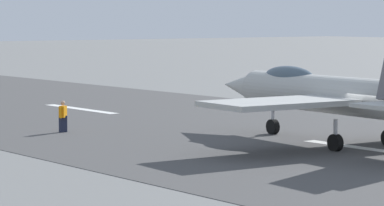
# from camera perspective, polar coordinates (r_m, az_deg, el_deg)

# --- Properties ---
(ground_plane) EXTENTS (400.00, 400.00, 0.00)m
(ground_plane) POSITION_cam_1_polar(r_m,az_deg,el_deg) (43.82, 10.86, -2.75)
(ground_plane) COLOR slate
(runway_strip) EXTENTS (240.00, 26.00, 0.02)m
(runway_strip) POSITION_cam_1_polar(r_m,az_deg,el_deg) (43.81, 10.87, -2.74)
(runway_strip) COLOR #454444
(runway_strip) RESTS_ON ground
(fighter_jet) EXTENTS (16.71, 14.78, 5.54)m
(fighter_jet) POSITION_cam_1_polar(r_m,az_deg,el_deg) (45.46, 8.44, 0.54)
(fighter_jet) COLOR #ACAEAB
(fighter_jet) RESTS_ON ground
(crew_person) EXTENTS (0.49, 0.57, 1.62)m
(crew_person) POSITION_cam_1_polar(r_m,az_deg,el_deg) (50.40, -7.46, -0.79)
(crew_person) COLOR #1E2338
(crew_person) RESTS_ON ground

